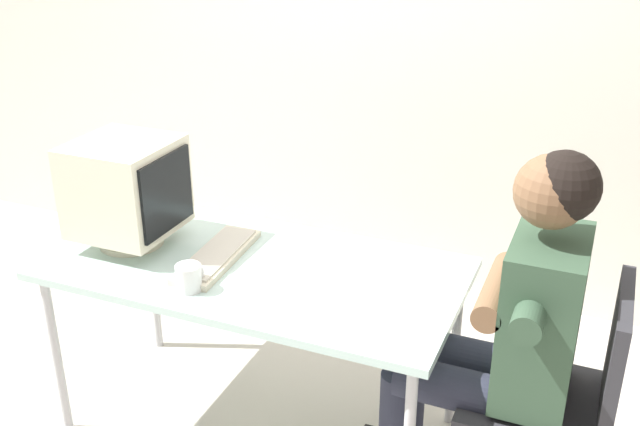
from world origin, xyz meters
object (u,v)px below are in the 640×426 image
Objects in this scene: keyboard at (217,256)px; crt_monitor at (127,188)px; desk_mug at (189,277)px; person_seated at (506,322)px; desk at (254,277)px; office_chair at (560,393)px.

crt_monitor is at bearing -178.28° from keyboard.
crt_monitor is 0.48m from desk_mug.
person_seated reaches higher than keyboard.
desk is at bearing 177.55° from person_seated.
desk is 0.58m from crt_monitor.
keyboard is at bearing 178.51° from person_seated.
crt_monitor is at bearing 150.85° from desk_mug.
keyboard is at bearing 96.69° from desk_mug.
person_seated is (1.41, -0.02, -0.22)m from crt_monitor.
crt_monitor is 1.43m from person_seated.
crt_monitor is 0.86× the size of keyboard.
desk_mug is at bearing -29.15° from crt_monitor.
keyboard is 0.53× the size of office_chair.
crt_monitor is at bearing -177.47° from desk.
desk is at bearing 4.56° from keyboard.
keyboard is 4.84× the size of desk_mug.
desk is 1.15× the size of person_seated.
desk is 1.68× the size of office_chair.
desk_mug is (-1.21, -0.20, 0.26)m from office_chair.
person_seated is (1.05, -0.03, -0.01)m from keyboard.
office_chair is (1.10, -0.04, -0.16)m from desk.
office_chair reaches higher than desk.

